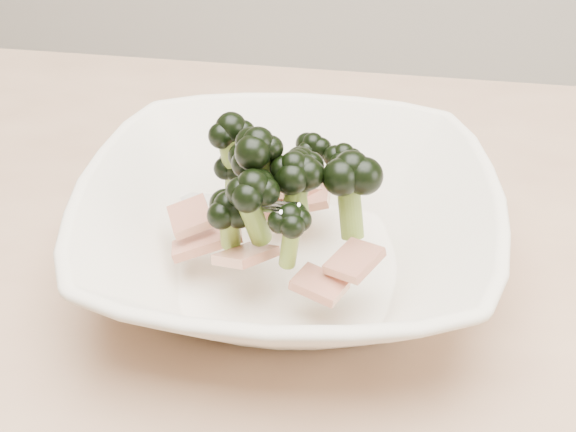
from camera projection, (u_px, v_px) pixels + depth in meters
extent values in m
cube|color=tan|center=(309.00, 314.00, 0.61)|extent=(1.20, 0.80, 0.04)
imported|color=silver|center=(288.00, 229.00, 0.60)|extent=(0.34, 0.34, 0.08)
cylinder|color=olive|center=(290.00, 245.00, 0.55)|extent=(0.02, 0.02, 0.04)
ellipsoid|color=black|center=(290.00, 217.00, 0.53)|extent=(0.03, 0.03, 0.02)
cylinder|color=olive|center=(252.00, 181.00, 0.60)|extent=(0.03, 0.02, 0.04)
ellipsoid|color=black|center=(251.00, 154.00, 0.59)|extent=(0.04, 0.04, 0.03)
cylinder|color=olive|center=(343.00, 175.00, 0.63)|extent=(0.02, 0.02, 0.03)
ellipsoid|color=black|center=(344.00, 154.00, 0.62)|extent=(0.03, 0.03, 0.02)
cylinder|color=olive|center=(232.00, 180.00, 0.64)|extent=(0.01, 0.01, 0.02)
ellipsoid|color=black|center=(232.00, 163.00, 0.63)|extent=(0.03, 0.03, 0.02)
cylinder|color=olive|center=(302.00, 185.00, 0.57)|extent=(0.02, 0.01, 0.03)
ellipsoid|color=black|center=(302.00, 160.00, 0.56)|extent=(0.03, 0.03, 0.02)
cylinder|color=olive|center=(230.00, 231.00, 0.57)|extent=(0.02, 0.02, 0.03)
ellipsoid|color=black|center=(229.00, 206.00, 0.55)|extent=(0.04, 0.04, 0.03)
cylinder|color=olive|center=(294.00, 195.00, 0.56)|extent=(0.02, 0.02, 0.04)
ellipsoid|color=black|center=(294.00, 165.00, 0.55)|extent=(0.03, 0.03, 0.03)
cylinder|color=olive|center=(312.00, 165.00, 0.65)|extent=(0.01, 0.02, 0.03)
ellipsoid|color=black|center=(313.00, 144.00, 0.64)|extent=(0.03, 0.03, 0.02)
cylinder|color=olive|center=(254.00, 219.00, 0.55)|extent=(0.02, 0.02, 0.05)
ellipsoid|color=black|center=(253.00, 186.00, 0.53)|extent=(0.04, 0.04, 0.03)
cylinder|color=olive|center=(294.00, 195.00, 0.56)|extent=(0.02, 0.02, 0.04)
ellipsoid|color=black|center=(294.00, 169.00, 0.55)|extent=(0.04, 0.04, 0.03)
cylinder|color=olive|center=(298.00, 199.00, 0.56)|extent=(0.02, 0.02, 0.04)
ellipsoid|color=black|center=(298.00, 170.00, 0.55)|extent=(0.03, 0.03, 0.03)
cylinder|color=olive|center=(259.00, 180.00, 0.56)|extent=(0.02, 0.02, 0.05)
ellipsoid|color=black|center=(258.00, 143.00, 0.55)|extent=(0.04, 0.04, 0.03)
cylinder|color=olive|center=(233.00, 164.00, 0.63)|extent=(0.02, 0.03, 0.05)
ellipsoid|color=black|center=(231.00, 127.00, 0.61)|extent=(0.04, 0.04, 0.03)
cylinder|color=olive|center=(350.00, 205.00, 0.57)|extent=(0.02, 0.03, 0.05)
ellipsoid|color=black|center=(352.00, 168.00, 0.55)|extent=(0.04, 0.04, 0.03)
cube|color=maroon|center=(294.00, 186.00, 0.63)|extent=(0.05, 0.04, 0.02)
cube|color=maroon|center=(246.00, 255.00, 0.56)|extent=(0.05, 0.05, 0.03)
cube|color=maroon|center=(354.00, 261.00, 0.55)|extent=(0.04, 0.04, 0.02)
cube|color=maroon|center=(190.00, 216.00, 0.60)|extent=(0.04, 0.05, 0.02)
cube|color=maroon|center=(320.00, 285.00, 0.55)|extent=(0.04, 0.04, 0.01)
cube|color=maroon|center=(298.00, 199.00, 0.63)|extent=(0.05, 0.04, 0.02)
cube|color=maroon|center=(283.00, 180.00, 0.65)|extent=(0.05, 0.06, 0.03)
cube|color=maroon|center=(207.00, 242.00, 0.59)|extent=(0.06, 0.04, 0.02)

